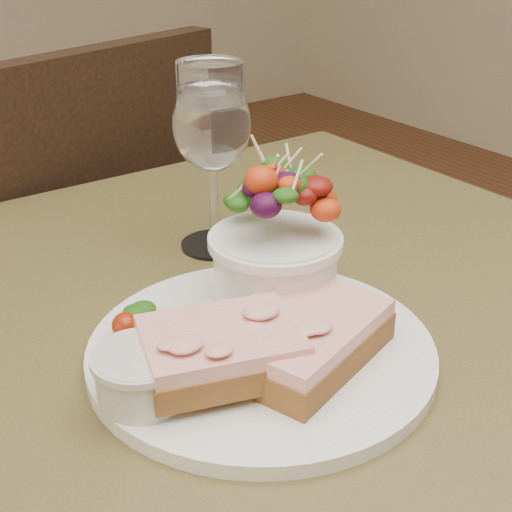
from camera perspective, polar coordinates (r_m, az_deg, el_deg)
cafe_table at (r=0.67m, az=1.02°, el=-12.59°), size 0.80×0.80×0.75m
chair_far at (r=1.35m, az=-15.02°, el=-9.53°), size 0.52×0.52×0.90m
dinner_plate at (r=0.56m, az=0.41°, el=-7.53°), size 0.27×0.27×0.01m
sandwich_front at (r=0.54m, az=3.42°, el=-6.36°), size 0.15×0.13×0.03m
sandwich_back at (r=0.51m, az=-2.81°, el=-7.47°), size 0.13×0.11×0.03m
ramekin at (r=0.50m, az=-9.09°, el=-9.25°), size 0.06×0.06×0.04m
salad_bowl at (r=0.59m, az=1.57°, el=1.52°), size 0.10×0.10×0.13m
garnish at (r=0.58m, az=-9.79°, el=-5.23°), size 0.05×0.04×0.02m
wine_glass at (r=0.69m, az=-3.56°, el=9.98°), size 0.08×0.08×0.18m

